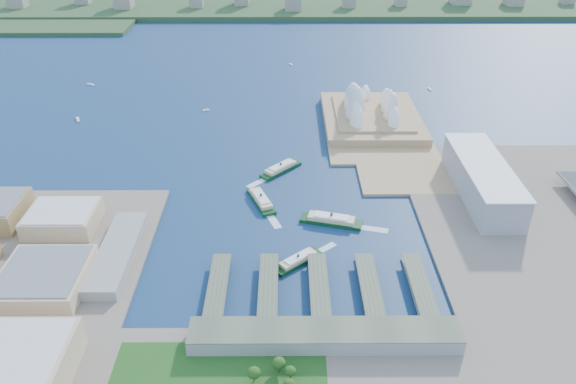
{
  "coord_description": "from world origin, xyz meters",
  "views": [
    {
      "loc": [
        -13.42,
        -437.43,
        309.19
      ],
      "look_at": [
        -11.0,
        59.76,
        18.0
      ],
      "focal_mm": 35.0,
      "sensor_mm": 36.0,
      "label": 1
    }
  ],
  "objects_px": {
    "ferry_d": "(331,218)",
    "opera_house": "(373,101)",
    "ferry_a": "(261,198)",
    "ferry_b": "(281,167)",
    "ferry_c": "(298,259)",
    "toaster_building": "(482,180)"
  },
  "relations": [
    {
      "from": "opera_house",
      "to": "ferry_a",
      "type": "bearing_deg",
      "value": -124.35
    },
    {
      "from": "ferry_a",
      "to": "opera_house",
      "type": "bearing_deg",
      "value": 34.33
    },
    {
      "from": "ferry_d",
      "to": "opera_house",
      "type": "bearing_deg",
      "value": -1.17
    },
    {
      "from": "ferry_a",
      "to": "ferry_b",
      "type": "xyz_separation_m",
      "value": [
        20.48,
        70.45,
        0.01
      ]
    },
    {
      "from": "toaster_building",
      "to": "ferry_d",
      "type": "height_order",
      "value": "toaster_building"
    },
    {
      "from": "opera_house",
      "to": "toaster_building",
      "type": "height_order",
      "value": "opera_house"
    },
    {
      "from": "ferry_a",
      "to": "ferry_b",
      "type": "height_order",
      "value": "ferry_b"
    },
    {
      "from": "ferry_c",
      "to": "ferry_d",
      "type": "relative_size",
      "value": 0.81
    },
    {
      "from": "toaster_building",
      "to": "ferry_c",
      "type": "bearing_deg",
      "value": -149.66
    },
    {
      "from": "ferry_b",
      "to": "ferry_d",
      "type": "height_order",
      "value": "ferry_d"
    },
    {
      "from": "ferry_c",
      "to": "ferry_a",
      "type": "bearing_deg",
      "value": -20.8
    },
    {
      "from": "ferry_a",
      "to": "ferry_c",
      "type": "distance_m",
      "value": 110.54
    },
    {
      "from": "ferry_c",
      "to": "ferry_d",
      "type": "xyz_separation_m",
      "value": [
        34.28,
        64.69,
        1.1
      ]
    },
    {
      "from": "ferry_a",
      "to": "ferry_d",
      "type": "relative_size",
      "value": 0.92
    },
    {
      "from": "ferry_b",
      "to": "ferry_d",
      "type": "bearing_deg",
      "value": -21.8
    },
    {
      "from": "opera_house",
      "to": "ferry_c",
      "type": "bearing_deg",
      "value": -108.8
    },
    {
      "from": "opera_house",
      "to": "ferry_d",
      "type": "bearing_deg",
      "value": -106.25
    },
    {
      "from": "toaster_building",
      "to": "ferry_a",
      "type": "relative_size",
      "value": 2.75
    },
    {
      "from": "ferry_b",
      "to": "ferry_d",
      "type": "relative_size",
      "value": 0.92
    },
    {
      "from": "ferry_c",
      "to": "ferry_d",
      "type": "height_order",
      "value": "ferry_d"
    },
    {
      "from": "ferry_b",
      "to": "toaster_building",
      "type": "bearing_deg",
      "value": 27.93
    },
    {
      "from": "ferry_b",
      "to": "ferry_a",
      "type": "bearing_deg",
      "value": -62.86
    }
  ]
}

